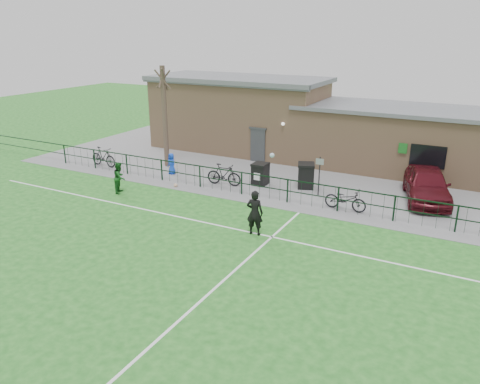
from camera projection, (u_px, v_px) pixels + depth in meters
The scene contains 19 objects.
ground at pixel (174, 268), 16.49m from camera, with size 90.00×90.00×0.00m, color #1C5E1B.
paving_strip at pixel (307, 171), 27.74m from camera, with size 34.00×13.00×0.02m, color slate.
pitch_line_touch at pixel (267, 200), 22.99m from camera, with size 28.00×0.10×0.01m, color white.
pitch_line_mid at pixel (229, 228), 19.82m from camera, with size 28.00×0.10×0.01m, color white.
pitch_line_perp at pixel (223, 281), 15.60m from camera, with size 0.10×16.00×0.01m, color white.
perimeter_fence at pixel (269, 188), 22.96m from camera, with size 28.00×0.10×1.20m, color black.
bare_tree at pixel (165, 117), 27.80m from camera, with size 0.30×0.30×6.00m, color #47352B.
wheelie_bin_left at pixel (260, 175), 25.13m from camera, with size 0.73×0.83×1.10m, color black.
wheelie_bin_right at pixel (306, 176), 24.63m from camera, with size 0.81×0.92×1.23m, color black.
sign_post at pixel (319, 176), 23.36m from camera, with size 0.06×0.06×2.00m, color black.
car_maroon at pixel (427, 184), 22.69m from camera, with size 1.93×4.81×1.64m, color #4A0D15.
bicycle_b at pixel (103, 157), 28.48m from camera, with size 0.56×1.97×1.19m, color black.
bicycle_d at pixel (224, 175), 25.01m from camera, with size 0.55×1.95×1.17m, color black.
bicycle_e at pixel (345, 199), 21.57m from camera, with size 0.69×1.97×1.03m, color black.
spectator_child at pixel (172, 164), 26.96m from camera, with size 0.60×0.39×1.22m, color blue.
goalkeeper_kick at pixel (255, 212), 18.94m from camera, with size 1.33×3.87×2.54m.
outfield_player at pixel (120, 177), 23.89m from camera, with size 0.77×0.60×1.59m, color #17531C.
ball_ground at pixel (176, 185), 24.91m from camera, with size 0.20×0.20×0.20m, color silver.
clubhouse at pixel (312, 124), 29.90m from camera, with size 24.25×5.40×4.96m.
Camera 1 is at (8.97, -11.87, 7.96)m, focal length 35.00 mm.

